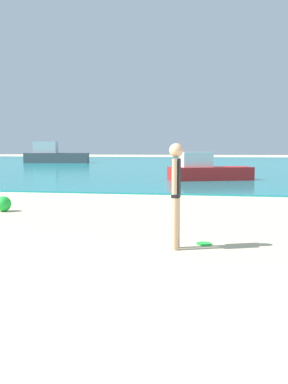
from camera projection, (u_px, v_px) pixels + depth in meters
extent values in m
cube|color=teal|center=(201.00, 163.00, 44.12)|extent=(160.00, 60.00, 0.06)
cylinder|color=#DDAD84|center=(176.00, 223.00, 6.90)|extent=(0.11, 0.11, 0.83)
cylinder|color=#DDAD84|center=(175.00, 224.00, 6.76)|extent=(0.11, 0.11, 0.83)
cube|color=black|center=(176.00, 178.00, 6.76)|extent=(0.13, 0.20, 0.62)
sphere|color=#DDAD84|center=(176.00, 150.00, 6.71)|extent=(0.22, 0.22, 0.22)
cylinder|color=#DDAD84|center=(178.00, 175.00, 6.90)|extent=(0.08, 0.08, 0.55)
cylinder|color=#DDAD84|center=(174.00, 177.00, 6.61)|extent=(0.08, 0.08, 0.55)
cylinder|color=green|center=(204.00, 244.00, 7.19)|extent=(0.25, 0.25, 0.03)
cube|color=red|center=(210.00, 174.00, 20.76)|extent=(4.20, 2.57, 0.64)
cube|color=silver|center=(196.00, 160.00, 20.56)|extent=(1.66, 1.34, 0.72)
cube|color=#4C4C51|center=(57.00, 158.00, 44.70)|extent=(6.75, 3.19, 1.04)
cube|color=silver|center=(46.00, 147.00, 44.58)|extent=(2.55, 1.84, 1.17)
sphere|color=green|center=(3.00, 204.00, 10.91)|extent=(0.39, 0.39, 0.39)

